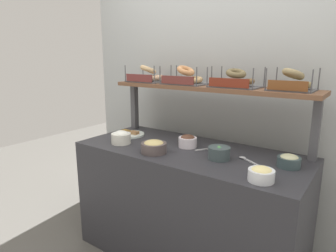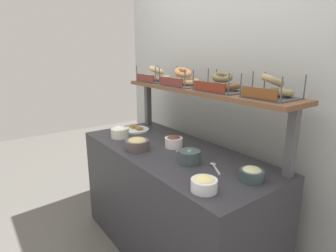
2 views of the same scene
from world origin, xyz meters
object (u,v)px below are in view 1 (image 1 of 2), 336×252
(bowl_hummus, at_px, (154,147))
(bowl_tuna_salad, at_px, (289,161))
(bowl_veggie_mix, at_px, (219,153))
(bagel_basket_everything, at_px, (292,83))
(bowl_chocolate_spread, at_px, (188,141))
(bagel_basket_sesame, at_px, (185,78))
(bagel_basket_cinnamon_raisin, at_px, (235,81))
(serving_spoon_near_plate, at_px, (246,160))
(bowl_cream_cheese, at_px, (121,137))
(serving_spoon_by_edge, at_px, (211,149))
(bagel_basket_plain, at_px, (148,76))
(serving_plate_white, at_px, (130,134))
(bowl_egg_salad, at_px, (261,174))

(bowl_hummus, xyz_separation_m, bowl_tuna_salad, (0.82, 0.25, -0.00))
(bowl_veggie_mix, xyz_separation_m, bagel_basket_everything, (0.32, 0.34, 0.44))
(bowl_veggie_mix, distance_m, bowl_chocolate_spread, 0.32)
(bowl_chocolate_spread, bearing_deg, bowl_veggie_mix, -19.11)
(bagel_basket_sesame, relative_size, bagel_basket_cinnamon_raisin, 1.00)
(bowl_tuna_salad, bearing_deg, serving_spoon_near_plate, -170.83)
(bowl_cream_cheese, bearing_deg, bowl_chocolate_spread, 25.46)
(serving_spoon_near_plate, bearing_deg, bagel_basket_cinnamon_raisin, 130.25)
(bowl_tuna_salad, bearing_deg, bowl_hummus, -162.72)
(bowl_cream_cheese, bearing_deg, serving_spoon_by_edge, 22.54)
(bowl_veggie_mix, distance_m, bagel_basket_plain, 0.99)
(bagel_basket_cinnamon_raisin, bearing_deg, bagel_basket_sesame, -178.68)
(bagel_basket_sesame, bearing_deg, serving_spoon_near_plate, -20.79)
(bagel_basket_plain, relative_size, bagel_basket_everything, 1.15)
(bowl_veggie_mix, height_order, bagel_basket_cinnamon_raisin, bagel_basket_cinnamon_raisin)
(bowl_chocolate_spread, distance_m, bowl_tuna_salad, 0.70)
(bowl_hummus, relative_size, serving_plate_white, 0.72)
(serving_plate_white, xyz_separation_m, serving_spoon_near_plate, (1.02, -0.03, -0.00))
(bowl_tuna_salad, relative_size, serving_spoon_by_edge, 0.89)
(bowl_veggie_mix, distance_m, bowl_egg_salad, 0.38)
(bowl_egg_salad, bearing_deg, serving_plate_white, 166.72)
(bagel_basket_cinnamon_raisin, bearing_deg, bowl_veggie_mix, -81.07)
(bowl_egg_salad, relative_size, serving_spoon_near_plate, 0.85)
(serving_plate_white, distance_m, bagel_basket_sesame, 0.65)
(bowl_veggie_mix, relative_size, bagel_basket_plain, 0.44)
(bagel_basket_everything, bearing_deg, bowl_hummus, -147.21)
(bowl_egg_salad, xyz_separation_m, serving_spoon_by_edge, (-0.47, 0.33, -0.03))
(bowl_hummus, bearing_deg, bowl_chocolate_spread, 64.24)
(bowl_hummus, height_order, bowl_tuna_salad, bowl_hummus)
(serving_plate_white, xyz_separation_m, bagel_basket_plain, (0.03, 0.21, 0.47))
(bagel_basket_sesame, bearing_deg, bagel_basket_everything, 2.31)
(bagel_basket_cinnamon_raisin, bearing_deg, serving_plate_white, -165.21)
(bowl_tuna_salad, distance_m, serving_spoon_near_plate, 0.25)
(bowl_egg_salad, relative_size, bowl_chocolate_spread, 1.04)
(bowl_egg_salad, height_order, serving_plate_white, bowl_egg_salad)
(bagel_basket_sesame, bearing_deg, bowl_chocolate_spread, -52.48)
(bagel_basket_plain, bearing_deg, bowl_egg_salad, -22.83)
(bagel_basket_plain, xyz_separation_m, bagel_basket_cinnamon_raisin, (0.78, 0.01, -0.00))
(bowl_veggie_mix, distance_m, bagel_basket_everything, 0.64)
(bowl_tuna_salad, distance_m, bagel_basket_cinnamon_raisin, 0.66)
(bagel_basket_cinnamon_raisin, bearing_deg, bagel_basket_everything, 3.37)
(bagel_basket_plain, relative_size, bagel_basket_cinnamon_raisin, 0.95)
(bowl_veggie_mix, bearing_deg, serving_spoon_near_plate, 25.54)
(serving_spoon_near_plate, relative_size, bagel_basket_sesame, 0.48)
(bagel_basket_everything, bearing_deg, serving_spoon_by_edge, -157.28)
(serving_spoon_near_plate, xyz_separation_m, bagel_basket_plain, (-0.99, 0.23, 0.47))
(bowl_tuna_salad, bearing_deg, bagel_basket_plain, 171.08)
(serving_plate_white, xyz_separation_m, bagel_basket_everything, (1.19, 0.24, 0.47))
(bagel_basket_plain, bearing_deg, bowl_cream_cheese, -79.80)
(bowl_egg_salad, bearing_deg, bowl_veggie_mix, 151.13)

